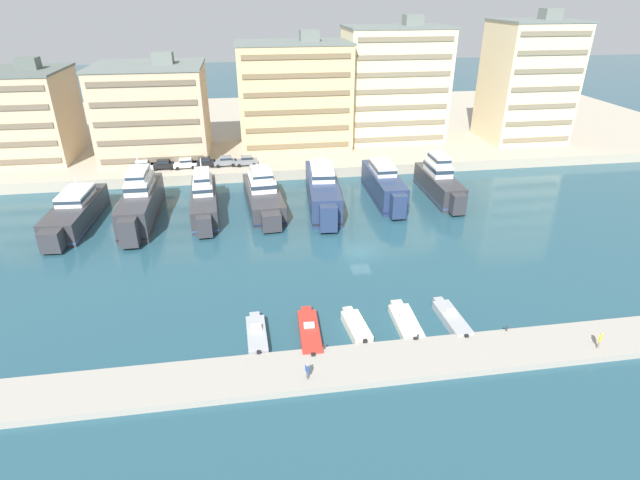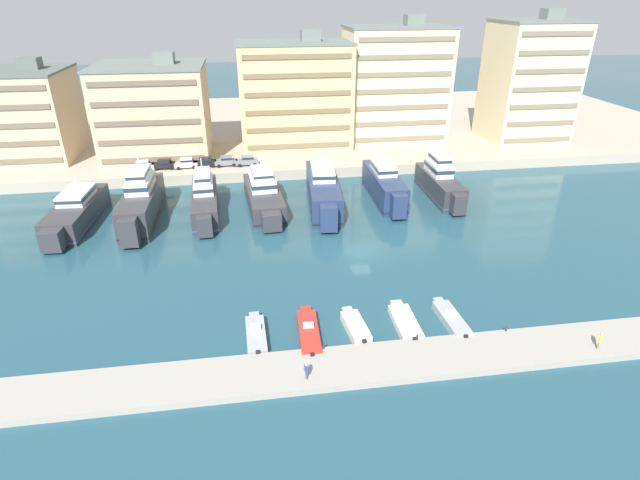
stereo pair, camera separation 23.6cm
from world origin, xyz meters
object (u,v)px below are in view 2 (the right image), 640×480
Objects in this scene: car_black_center_left at (205,162)px; car_grey_center_right at (247,160)px; yacht_navy_center at (323,190)px; yacht_charcoal_center_left at (264,195)px; motorboat_grey_far_left at (256,334)px; yacht_charcoal_left at (141,202)px; motorboat_red_left at (309,332)px; motorboat_cream_mid_left at (355,327)px; car_silver_far_left at (143,165)px; yacht_charcoal_mid_right at (440,182)px; motorboat_grey_center at (451,319)px; motorboat_cream_center_left at (405,321)px; car_black_left at (164,164)px; car_grey_center at (226,161)px; car_white_mid_left at (186,163)px; yacht_charcoal_far_left at (76,212)px; pedestrian_near_edge at (600,339)px; pedestrian_mid_deck at (306,370)px; yacht_navy_center_right at (384,185)px.

car_grey_center_right is (7.59, -0.34, 0.00)m from car_black_center_left.
car_grey_center_right is (-11.54, 16.50, 0.32)m from yacht_navy_center.
yacht_charcoal_center_left reaches higher than motorboat_grey_far_left.
yacht_charcoal_left reaches higher than motorboat_red_left.
car_silver_far_left reaches higher than motorboat_cream_mid_left.
car_black_center_left is (-38.69, 15.92, 0.33)m from yacht_charcoal_mid_right.
motorboat_cream_mid_left is at bearing 179.51° from motorboat_grey_center.
motorboat_grey_far_left reaches higher than motorboat_cream_center_left.
car_silver_far_left is 10.90m from car_black_center_left.
motorboat_grey_center is (8.15, -33.04, -2.04)m from yacht_navy_center.
car_black_left reaches higher than motorboat_red_left.
car_black_center_left is 3.79m from car_grey_center.
car_silver_far_left is (-30.01, 16.22, 0.32)m from yacht_navy_center.
yacht_charcoal_left reaches higher than car_white_mid_left.
car_grey_center_right is at bearing 124.97° from yacht_navy_center.
yacht_charcoal_left is 4.72× the size of car_grey_center_right.
yacht_charcoal_far_left is 27.38m from yacht_charcoal_center_left.
car_white_mid_left reaches higher than motorboat_red_left.
pedestrian_near_edge is at bearing -39.03° from yacht_charcoal_left.
motorboat_cream_center_left is 59.28m from car_silver_far_left.
motorboat_red_left is at bearing -84.26° from car_grey_center_right.
yacht_charcoal_mid_right is 41.84m from car_black_center_left.
motorboat_grey_far_left is at bearing -132.97° from yacht_charcoal_mid_right.
motorboat_grey_center is at bearing -52.24° from car_silver_far_left.
motorboat_cream_mid_left is (-1.85, -32.96, -1.99)m from yacht_navy_center.
pedestrian_near_edge is 1.07× the size of pedestrian_mid_deck.
car_grey_center_right is at bearing -0.15° from car_white_mid_left.
car_silver_far_left and car_white_mid_left have the same top height.
motorboat_red_left is at bearing -116.16° from yacht_navy_center_right.
yacht_charcoal_center_left is 2.78× the size of motorboat_cream_center_left.
car_white_mid_left is (-25.82, 49.25, 2.40)m from motorboat_cream_center_left.
yacht_charcoal_far_left is 11.82× the size of pedestrian_mid_deck.
car_grey_center_right is at bearing -0.65° from car_black_left.
car_silver_far_left is (-40.25, 15.10, 0.41)m from yacht_navy_center_right.
motorboat_cream_mid_left is (-12.08, -34.08, -1.90)m from yacht_navy_center_right.
car_black_center_left is (10.89, 0.61, 0.00)m from car_silver_far_left.
yacht_charcoal_center_left is 33.75m from motorboat_red_left.
car_grey_center is at bearing 105.19° from motorboat_cream_mid_left.
yacht_charcoal_mid_right reaches higher than motorboat_grey_far_left.
pedestrian_mid_deck is at bearing -179.99° from pedestrian_near_edge.
motorboat_grey_far_left is 4.05× the size of pedestrian_mid_deck.
yacht_charcoal_left reaches higher than motorboat_cream_center_left.
motorboat_red_left is 51.52m from car_black_center_left.
car_grey_center is (11.97, 18.36, 0.01)m from yacht_charcoal_left.
motorboat_grey_far_left is (-31.29, -33.59, -2.00)m from yacht_charcoal_mid_right.
car_black_left is at bearing 6.91° from car_silver_far_left.
car_grey_center is (-8.78, 49.81, 2.36)m from motorboat_red_left.
yacht_charcoal_mid_right is 40.11m from motorboat_cream_mid_left.
pedestrian_near_edge reaches higher than motorboat_cream_mid_left.
yacht_charcoal_mid_right reaches higher than car_grey_center.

